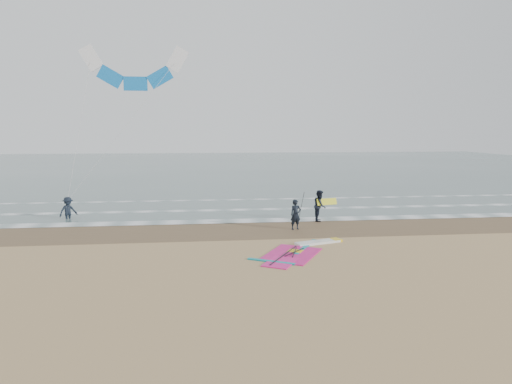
{
  "coord_description": "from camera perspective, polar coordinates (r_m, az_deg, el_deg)",
  "views": [
    {
      "loc": [
        -4.41,
        -18.48,
        5.46
      ],
      "look_at": [
        -1.76,
        5.0,
        2.2
      ],
      "focal_mm": 32.0,
      "sensor_mm": 36.0,
      "label": 1
    }
  ],
  "objects": [
    {
      "name": "surf_kite",
      "position": [
        31.24,
        -14.91,
        14.36
      ],
      "size": [
        7.46,
        2.28,
        9.67
      ],
      "color": "white",
      "rests_on": "ground"
    },
    {
      "name": "person_wading",
      "position": [
        30.07,
        -22.46,
        -1.54
      ],
      "size": [
        1.26,
        1.21,
        1.72
      ],
      "primitive_type": "imported",
      "rotation": [
        0.0,
        0.0,
        0.71
      ],
      "color": "black",
      "rests_on": "ground"
    },
    {
      "name": "windsurf_rig",
      "position": [
        20.76,
        5.51,
        -7.33
      ],
      "size": [
        4.92,
        4.66,
        0.12
      ],
      "color": "white",
      "rests_on": "ground"
    },
    {
      "name": "person_walking",
      "position": [
        27.5,
        7.98,
        -1.7
      ],
      "size": [
        0.93,
        1.07,
        1.86
      ],
      "primitive_type": "imported",
      "rotation": [
        0.0,
        0.0,
        1.28
      ],
      "color": "black",
      "rests_on": "ground"
    },
    {
      "name": "held_pole",
      "position": [
        25.03,
        5.66,
        -1.94
      ],
      "size": [
        0.17,
        0.86,
        1.82
      ],
      "color": "black",
      "rests_on": "ground"
    },
    {
      "name": "person_standing",
      "position": [
        25.04,
        4.97,
        -2.83
      ],
      "size": [
        0.69,
        0.54,
        1.66
      ],
      "primitive_type": "imported",
      "rotation": [
        0.0,
        0.0,
        0.26
      ],
      "color": "black",
      "rests_on": "ground"
    },
    {
      "name": "sea_water",
      "position": [
        66.84,
        -2.65,
        3.17
      ],
      "size": [
        120.0,
        80.0,
        0.02
      ],
      "primitive_type": "cube",
      "color": "#47605E",
      "rests_on": "ground"
    },
    {
      "name": "carried_kiteboard",
      "position": [
        27.47,
        8.85,
        -1.21
      ],
      "size": [
        1.3,
        0.51,
        0.39
      ],
      "color": "yellow",
      "rests_on": "ground"
    },
    {
      "name": "wet_sand_band",
      "position": [
        25.46,
        3.69,
        -4.53
      ],
      "size": [
        120.0,
        5.0,
        0.01
      ],
      "primitive_type": "cube",
      "color": "brown",
      "rests_on": "ground"
    },
    {
      "name": "ground",
      "position": [
        19.76,
        6.78,
        -8.23
      ],
      "size": [
        120.0,
        120.0,
        0.0
      ],
      "primitive_type": "plane",
      "color": "tan",
      "rests_on": "ground"
    },
    {
      "name": "foam_waterline",
      "position": [
        29.75,
        2.19,
        -2.67
      ],
      "size": [
        120.0,
        9.15,
        0.02
      ],
      "color": "white",
      "rests_on": "ground"
    }
  ]
}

